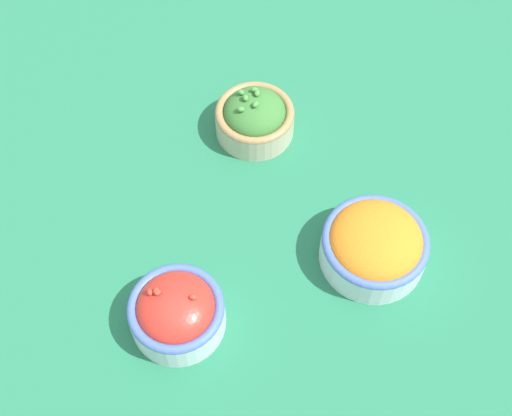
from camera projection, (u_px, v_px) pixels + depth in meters
name	position (u px, v px, depth m)	size (l,w,h in m)	color
ground_plane	(256.00, 220.00, 0.94)	(3.00, 3.00, 0.00)	#23704C
bowl_cherry_tomatoes	(177.00, 311.00, 0.84)	(0.11, 0.11, 0.07)	silver
bowl_carrots	(375.00, 245.00, 0.88)	(0.13, 0.13, 0.07)	silver
bowl_broccoli	(255.00, 117.00, 0.99)	(0.11, 0.11, 0.07)	beige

